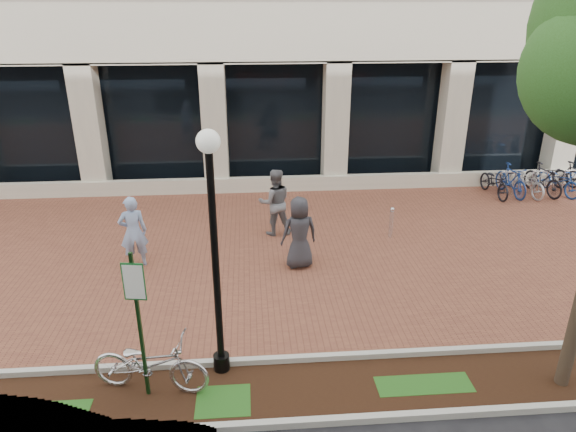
{
  "coord_description": "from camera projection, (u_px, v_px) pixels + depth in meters",
  "views": [
    {
      "loc": [
        -0.92,
        -11.9,
        5.9
      ],
      "look_at": [
        -0.04,
        -0.8,
        1.27
      ],
      "focal_mm": 32.0,
      "sensor_mm": 36.0,
      "label": 1
    }
  ],
  "objects": [
    {
      "name": "ground",
      "position": [
        287.0,
        249.0,
        13.29
      ],
      "size": [
        120.0,
        120.0,
        0.0
      ],
      "primitive_type": "plane",
      "color": "black",
      "rests_on": "ground"
    },
    {
      "name": "brick_plaza",
      "position": [
        287.0,
        249.0,
        13.28
      ],
      "size": [
        40.0,
        9.0,
        0.01
      ],
      "primitive_type": "cube",
      "color": "brown",
      "rests_on": "ground"
    },
    {
      "name": "planting_strip",
      "position": [
        312.0,
        390.0,
        8.45
      ],
      "size": [
        40.0,
        1.5,
        0.01
      ],
      "primitive_type": "cube",
      "color": "black",
      "rests_on": "ground"
    },
    {
      "name": "curb_plaza_side",
      "position": [
        307.0,
        358.0,
        9.12
      ],
      "size": [
        40.0,
        0.12,
        0.12
      ],
      "primitive_type": "cube",
      "color": "#B0B0A6",
      "rests_on": "ground"
    },
    {
      "name": "curb_street_side",
      "position": [
        318.0,
        422.0,
        7.74
      ],
      "size": [
        40.0,
        0.12,
        0.12
      ],
      "primitive_type": "cube",
      "color": "#B0B0A6",
      "rests_on": "ground"
    },
    {
      "name": "parking_sign",
      "position": [
        137.0,
        309.0,
        7.74
      ],
      "size": [
        0.34,
        0.07,
        2.58
      ],
      "rotation": [
        0.0,
        0.0,
        -0.15
      ],
      "color": "#133515",
      "rests_on": "ground"
    },
    {
      "name": "lamppost",
      "position": [
        214.0,
        245.0,
        8.02
      ],
      "size": [
        0.36,
        0.36,
        4.24
      ],
      "color": "black",
      "rests_on": "ground"
    },
    {
      "name": "locked_bicycle",
      "position": [
        150.0,
        363.0,
        8.29
      ],
      "size": [
        2.05,
        1.07,
        1.03
      ],
      "primitive_type": "imported",
      "rotation": [
        0.0,
        0.0,
        1.36
      ],
      "color": "silver",
      "rests_on": "ground"
    },
    {
      "name": "pedestrian_left",
      "position": [
        133.0,
        232.0,
        12.15
      ],
      "size": [
        0.74,
        0.58,
        1.78
      ],
      "primitive_type": "imported",
      "rotation": [
        0.0,
        0.0,
        3.41
      ],
      "color": "#89A1CC",
      "rests_on": "ground"
    },
    {
      "name": "pedestrian_mid",
      "position": [
        275.0,
        202.0,
        13.86
      ],
      "size": [
        0.98,
        0.8,
        1.85
      ],
      "primitive_type": "imported",
      "rotation": [
        0.0,
        0.0,
        3.26
      ],
      "color": "slate",
      "rests_on": "ground"
    },
    {
      "name": "pedestrian_right",
      "position": [
        299.0,
        233.0,
        12.12
      ],
      "size": [
        0.96,
        0.73,
        1.77
      ],
      "primitive_type": "imported",
      "rotation": [
        0.0,
        0.0,
        3.34
      ],
      "color": "#2B2A2F",
      "rests_on": "ground"
    },
    {
      "name": "bollard",
      "position": [
        391.0,
        222.0,
        13.81
      ],
      "size": [
        0.12,
        0.12,
        0.88
      ],
      "color": "silver",
      "rests_on": "ground"
    },
    {
      "name": "bike_rack_cluster",
      "position": [
        543.0,
        180.0,
        16.96
      ],
      "size": [
        4.28,
        1.88,
        1.03
      ],
      "rotation": [
        0.0,
        0.0,
        0.17
      ],
      "color": "black",
      "rests_on": "ground"
    }
  ]
}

